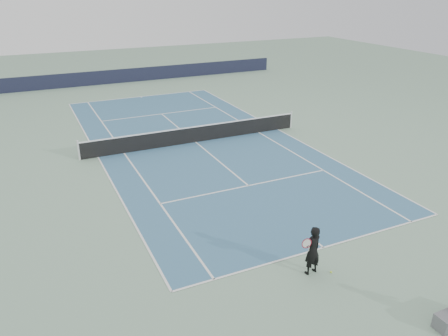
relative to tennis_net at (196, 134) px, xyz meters
name	(u,v)px	position (x,y,z in m)	size (l,w,h in m)	color
ground	(196,142)	(0.00, 0.00, -0.50)	(80.00, 80.00, 0.00)	gray
court_surface	(196,142)	(0.00, 0.00, -0.50)	(10.97, 23.77, 0.01)	#396686
tennis_net	(196,134)	(0.00, 0.00, 0.00)	(12.90, 0.10, 1.07)	silver
windscreen_far	(123,76)	(0.00, 17.88, 0.10)	(30.00, 0.25, 1.20)	black
tennis_player	(312,250)	(-1.22, -12.84, 0.32)	(0.79, 0.53, 1.64)	black
tennis_ball	(331,272)	(-0.64, -13.13, -0.47)	(0.07, 0.07, 0.07)	#C4E92F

